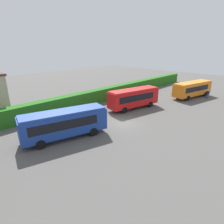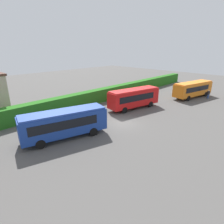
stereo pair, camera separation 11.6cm
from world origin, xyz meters
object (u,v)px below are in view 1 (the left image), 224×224
Objects in this scene: bus_blue at (65,123)px; person_center at (208,94)px; bus_orange at (192,89)px; bus_red at (134,97)px.

bus_blue is 5.88× the size of person_center.
bus_blue reaches higher than person_center.
bus_orange is at bearing -116.13° from person_center.
bus_red is 16.78m from person_center.
bus_red is 5.67× the size of person_center.
bus_orange is 3.11m from person_center.
bus_orange is (27.85, -2.93, -0.04)m from bus_blue.
bus_blue is 28.00m from bus_orange.
bus_orange reaches higher than person_center.
bus_red is at bearing -78.22° from person_center.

